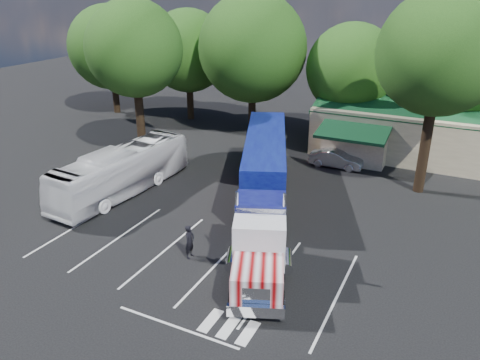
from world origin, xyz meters
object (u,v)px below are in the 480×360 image
at_px(semi_truck, 264,174).
at_px(bicycle, 283,169).
at_px(woman, 190,242).
at_px(tour_bus, 122,171).
at_px(silver_sedan, 336,159).

bearing_deg(semi_truck, bicycle, 77.94).
height_order(woman, tour_bus, tour_bus).
bearing_deg(woman, semi_truck, -10.73).
bearing_deg(bicycle, tour_bus, -175.93).
bearing_deg(semi_truck, silver_sedan, 55.35).
bearing_deg(semi_truck, tour_bus, 169.14).
height_order(semi_truck, woman, semi_truck).
xyz_separation_m(semi_truck, bicycle, (-1.02, 6.02, -1.96)).
distance_m(woman, tour_bus, 10.05).
height_order(semi_truck, silver_sedan, semi_truck).
xyz_separation_m(woman, bicycle, (0.20, 13.06, -0.48)).
distance_m(bicycle, tour_bus, 11.88).
bearing_deg(tour_bus, woman, -26.80).
relative_size(semi_truck, tour_bus, 1.72).
distance_m(woman, silver_sedan, 16.85).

